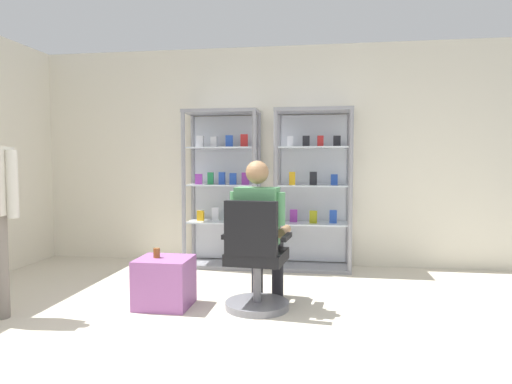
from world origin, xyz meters
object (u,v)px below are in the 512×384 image
Objects in this scene: display_cabinet_left at (223,187)px; seated_shopkeeper at (260,226)px; display_cabinet_right at (313,188)px; office_chair at (256,265)px; storage_crate at (165,282)px; tea_glass at (157,253)px.

display_cabinet_left is 1.47× the size of seated_shopkeeper.
display_cabinet_left is 1.00× the size of display_cabinet_right.
display_cabinet_left reaches higher than office_chair.
display_cabinet_right reaches higher than office_chair.
office_chair is 0.36m from seated_shopkeeper.
display_cabinet_right reaches higher than storage_crate.
storage_crate is (-0.83, -0.17, -0.50)m from seated_shopkeeper.
display_cabinet_right is 2.23m from storage_crate.
display_cabinet_right is at bearing 53.12° from storage_crate.
display_cabinet_right is 22.25× the size of tea_glass.
seated_shopkeeper is 2.78× the size of storage_crate.
tea_glass is (-1.33, -1.67, -0.49)m from display_cabinet_right.
seated_shopkeeper is at bearing -65.97° from display_cabinet_left.
office_chair is at bearing 0.21° from tea_glass.
office_chair is at bearing -68.56° from display_cabinet_left.
office_chair is at bearing 0.48° from storage_crate.
tea_glass is at bearing 177.11° from storage_crate.
display_cabinet_left is 1.88m from office_chair.
display_cabinet_right is at bearing 51.55° from tea_glass.
storage_crate is at bearing -2.89° from tea_glass.
seated_shopkeeper reaches higher than tea_glass.
display_cabinet_left is at bearing 114.03° from seated_shopkeeper.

